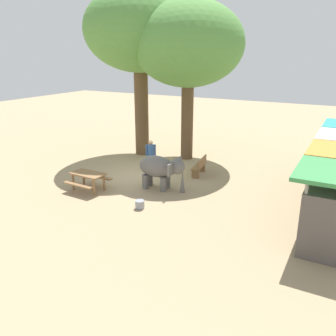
# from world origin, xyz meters

# --- Properties ---
(ground_plane) EXTENTS (60.00, 60.00, 0.00)m
(ground_plane) POSITION_xyz_m (0.00, 0.00, 0.00)
(ground_plane) COLOR tan
(elephant) EXTENTS (1.45, 2.16, 1.49)m
(elephant) POSITION_xyz_m (1.21, 1.72, 0.95)
(elephant) COLOR slate
(elephant) RESTS_ON ground_plane
(person_handler) EXTENTS (0.34, 0.43, 1.62)m
(person_handler) POSITION_xyz_m (-0.61, 0.11, 0.95)
(person_handler) COLOR #3F3833
(person_handler) RESTS_ON ground_plane
(shade_tree_main) EXTENTS (6.26, 5.74, 8.38)m
(shade_tree_main) POSITION_xyz_m (-3.63, 0.64, 6.12)
(shade_tree_main) COLOR brown
(shade_tree_main) RESTS_ON ground_plane
(shade_tree_secondary) EXTENTS (6.31, 5.78, 9.12)m
(shade_tree_secondary) POSITION_xyz_m (-3.24, -2.08, 6.81)
(shade_tree_secondary) COLOR brown
(shade_tree_secondary) RESTS_ON ground_plane
(wooden_bench) EXTENTS (1.44, 0.59, 0.88)m
(wooden_bench) POSITION_xyz_m (-1.30, 2.48, 0.47)
(wooden_bench) COLOR olive
(wooden_bench) RESTS_ON ground_plane
(picnic_table_near) EXTENTS (1.55, 1.57, 0.78)m
(picnic_table_near) POSITION_xyz_m (2.84, -0.98, 0.59)
(picnic_table_near) COLOR olive
(picnic_table_near) RESTS_ON ground_plane
(market_stall_green) EXTENTS (2.50, 2.50, 2.52)m
(market_stall_green) POSITION_xyz_m (3.11, 8.76, 1.14)
(market_stall_green) COLOR #59514C
(market_stall_green) RESTS_ON ground_plane
(feed_bucket) EXTENTS (0.36, 0.36, 0.32)m
(feed_bucket) POSITION_xyz_m (3.38, 2.01, 0.16)
(feed_bucket) COLOR gray
(feed_bucket) RESTS_ON ground_plane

